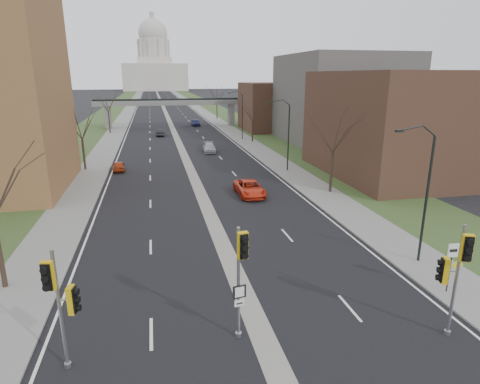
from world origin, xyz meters
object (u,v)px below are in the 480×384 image
object	(u,v)px
signal_pole_median	(241,265)
car_right_mid	(209,148)
car_left_near	(119,166)
car_left_far	(161,132)
signal_pole_left	(60,295)
car_right_near	(250,188)
warning_sign	(457,269)
signal_pole_right	(455,267)
speed_limit_sign	(451,259)
car_right_far	(196,122)

from	to	relation	value
signal_pole_median	car_right_mid	bearing A→B (deg)	74.61
signal_pole_median	car_left_near	world-z (taller)	signal_pole_median
car_left_far	signal_pole_median	bearing A→B (deg)	96.98
signal_pole_left	signal_pole_median	size ratio (longest dim) A/B	0.98
signal_pole_left	car_right_mid	distance (m)	48.37
car_left_near	car_right_near	distance (m)	19.45
warning_sign	car_right_near	size ratio (longest dim) A/B	0.33
signal_pole_right	car_right_near	distance (m)	24.26
signal_pole_left	car_left_near	xyz separation A→B (m)	(-0.64, 36.48, -2.81)
signal_pole_left	car_left_far	xyz separation A→B (m)	(5.32, 65.98, -2.76)
signal_pole_right	speed_limit_sign	distance (m)	4.58
signal_pole_left	car_left_near	distance (m)	36.59
signal_pole_right	car_right_far	xyz separation A→B (m)	(-2.48, 82.52, -2.79)
car_left_far	speed_limit_sign	bearing A→B (deg)	107.53
signal_pole_median	car_right_mid	size ratio (longest dim) A/B	1.15
warning_sign	car_right_mid	distance (m)	45.08
warning_sign	car_right_near	bearing A→B (deg)	108.58
car_left_near	car_right_mid	bearing A→B (deg)	-146.84
car_left_far	car_right_far	size ratio (longest dim) A/B	0.91
speed_limit_sign	car_right_far	distance (m)	79.37
signal_pole_right	car_left_far	distance (m)	68.26
signal_pole_right	car_right_mid	world-z (taller)	signal_pole_right
car_left_near	car_right_far	distance (m)	47.02
car_right_far	car_left_far	bearing A→B (deg)	-120.76
car_left_far	car_right_mid	xyz separation A→B (m)	(6.97, -19.28, 0.00)
signal_pole_median	car_right_near	distance (m)	23.05
signal_pole_median	car_left_far	distance (m)	65.67
signal_pole_median	warning_sign	distance (m)	12.98
speed_limit_sign	car_right_near	distance (m)	21.48
signal_pole_right	speed_limit_sign	world-z (taller)	signal_pole_right
car_left_near	car_left_far	xyz separation A→B (m)	(5.96, 29.51, 0.05)
signal_pole_right	car_left_near	bearing A→B (deg)	135.88
warning_sign	car_left_far	xyz separation A→B (m)	(-14.46, 63.73, -0.59)
signal_pole_left	car_left_near	bearing A→B (deg)	103.09
car_right_mid	warning_sign	bearing A→B (deg)	-76.24
car_right_near	car_right_far	distance (m)	58.67
signal_pole_right	car_left_far	world-z (taller)	signal_pole_right
speed_limit_sign	car_left_near	world-z (taller)	speed_limit_sign
signal_pole_median	car_left_far	world-z (taller)	signal_pole_median
signal_pole_right	car_right_far	size ratio (longest dim) A/B	1.21
signal_pole_left	car_right_mid	world-z (taller)	signal_pole_left
signal_pole_left	signal_pole_median	world-z (taller)	signal_pole_median
signal_pole_right	car_left_near	distance (m)	41.54
warning_sign	signal_pole_median	bearing A→B (deg)	-171.79
signal_pole_left	car_right_far	xyz separation A→B (m)	(13.87, 81.20, -2.67)
signal_pole_median	speed_limit_sign	bearing A→B (deg)	-1.43
car_left_near	car_right_far	bearing A→B (deg)	-113.15
car_right_far	car_left_near	bearing A→B (deg)	-109.41
speed_limit_sign	car_left_near	bearing A→B (deg)	123.86
signal_pole_left	signal_pole_right	bearing A→B (deg)	7.49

